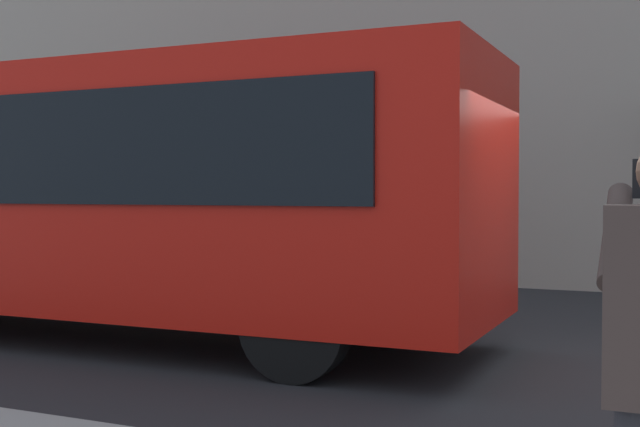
% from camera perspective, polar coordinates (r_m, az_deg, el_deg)
% --- Properties ---
extents(ground_plane, '(60.00, 60.00, 0.00)m').
position_cam_1_polar(ground_plane, '(8.05, 13.55, -10.48)').
color(ground_plane, '#232326').
extents(red_bus, '(9.05, 2.54, 3.08)m').
position_cam_1_polar(red_bus, '(9.63, -15.21, 1.57)').
color(red_bus, red).
rests_on(red_bus, ground_plane).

